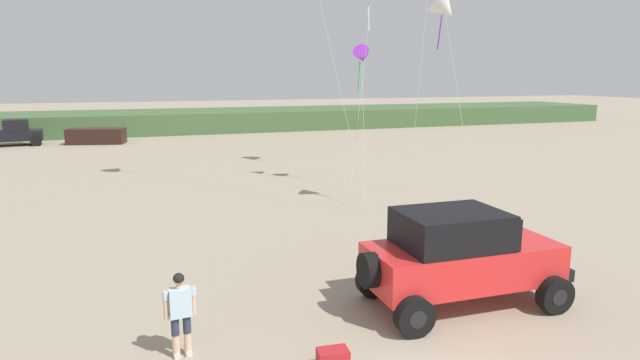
{
  "coord_description": "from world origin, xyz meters",
  "views": [
    {
      "loc": [
        -4.42,
        -6.0,
        5.22
      ],
      "look_at": [
        -0.69,
        4.7,
        2.99
      ],
      "focal_mm": 29.78,
      "sensor_mm": 36.0,
      "label": 1
    }
  ],
  "objects_px": {
    "person_watching": "(180,310)",
    "jeep": "(460,255)",
    "kite_purple_stunt": "(362,57)",
    "kite_black_sled": "(444,8)",
    "cooler_box": "(333,359)",
    "distant_pickup": "(10,133)",
    "distant_sedan": "(96,136)"
  },
  "relations": [
    {
      "from": "kite_black_sled",
      "to": "person_watching",
      "type": "bearing_deg",
      "value": -142.62
    },
    {
      "from": "jeep",
      "to": "person_watching",
      "type": "relative_size",
      "value": 2.92
    },
    {
      "from": "jeep",
      "to": "distant_pickup",
      "type": "xyz_separation_m",
      "value": [
        -15.8,
        35.75,
        -0.26
      ]
    },
    {
      "from": "person_watching",
      "to": "distant_sedan",
      "type": "xyz_separation_m",
      "value": [
        -3.51,
        35.16,
        -0.34
      ]
    },
    {
      "from": "person_watching",
      "to": "kite_black_sled",
      "type": "relative_size",
      "value": 0.2
    },
    {
      "from": "person_watching",
      "to": "kite_purple_stunt",
      "type": "distance_m",
      "value": 17.53
    },
    {
      "from": "distant_sedan",
      "to": "kite_purple_stunt",
      "type": "bearing_deg",
      "value": -45.47
    },
    {
      "from": "distant_pickup",
      "to": "kite_black_sled",
      "type": "relative_size",
      "value": 0.57
    },
    {
      "from": "jeep",
      "to": "kite_purple_stunt",
      "type": "relative_size",
      "value": 0.73
    },
    {
      "from": "distant_pickup",
      "to": "kite_black_sled",
      "type": "bearing_deg",
      "value": -54.88
    },
    {
      "from": "distant_pickup",
      "to": "jeep",
      "type": "bearing_deg",
      "value": -66.16
    },
    {
      "from": "cooler_box",
      "to": "kite_black_sled",
      "type": "relative_size",
      "value": 0.07
    },
    {
      "from": "jeep",
      "to": "distant_sedan",
      "type": "xyz_separation_m",
      "value": [
        -9.75,
        34.9,
        -0.6
      ]
    },
    {
      "from": "distant_sedan",
      "to": "kite_purple_stunt",
      "type": "relative_size",
      "value": 0.63
    },
    {
      "from": "distant_sedan",
      "to": "kite_purple_stunt",
      "type": "distance_m",
      "value": 25.74
    },
    {
      "from": "cooler_box",
      "to": "kite_purple_stunt",
      "type": "height_order",
      "value": "kite_purple_stunt"
    },
    {
      "from": "jeep",
      "to": "distant_sedan",
      "type": "relative_size",
      "value": 1.16
    },
    {
      "from": "distant_sedan",
      "to": "kite_purple_stunt",
      "type": "height_order",
      "value": "kite_purple_stunt"
    },
    {
      "from": "distant_sedan",
      "to": "kite_black_sled",
      "type": "xyz_separation_m",
      "value": [
        13.76,
        -27.32,
        7.02
      ]
    },
    {
      "from": "distant_sedan",
      "to": "kite_black_sled",
      "type": "bearing_deg",
      "value": -50.2
    },
    {
      "from": "jeep",
      "to": "person_watching",
      "type": "height_order",
      "value": "jeep"
    },
    {
      "from": "person_watching",
      "to": "distant_sedan",
      "type": "bearing_deg",
      "value": 95.69
    },
    {
      "from": "person_watching",
      "to": "kite_purple_stunt",
      "type": "height_order",
      "value": "kite_purple_stunt"
    },
    {
      "from": "kite_black_sled",
      "to": "kite_purple_stunt",
      "type": "distance_m",
      "value": 6.1
    },
    {
      "from": "jeep",
      "to": "kite_black_sled",
      "type": "xyz_separation_m",
      "value": [
        4.02,
        7.58,
        6.42
      ]
    },
    {
      "from": "jeep",
      "to": "distant_sedan",
      "type": "distance_m",
      "value": 36.24
    },
    {
      "from": "jeep",
      "to": "person_watching",
      "type": "distance_m",
      "value": 6.25
    },
    {
      "from": "cooler_box",
      "to": "kite_black_sled",
      "type": "distance_m",
      "value": 14.12
    },
    {
      "from": "cooler_box",
      "to": "kite_purple_stunt",
      "type": "relative_size",
      "value": 0.08
    },
    {
      "from": "cooler_box",
      "to": "kite_black_sled",
      "type": "bearing_deg",
      "value": 54.86
    },
    {
      "from": "person_watching",
      "to": "jeep",
      "type": "bearing_deg",
      "value": 2.38
    },
    {
      "from": "distant_pickup",
      "to": "kite_purple_stunt",
      "type": "height_order",
      "value": "kite_purple_stunt"
    }
  ]
}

